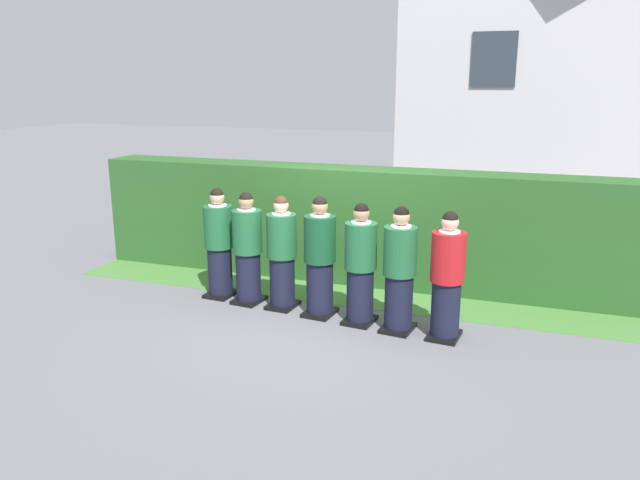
# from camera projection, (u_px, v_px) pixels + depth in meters

# --- Properties ---
(ground_plane) EXTENTS (60.00, 60.00, 0.00)m
(ground_plane) POSITION_uv_depth(u_px,v_px,m) (320.00, 314.00, 8.39)
(ground_plane) COLOR slate
(student_front_row_0) EXTENTS (0.42, 0.49, 1.61)m
(student_front_row_0) POSITION_uv_depth(u_px,v_px,m) (219.00, 246.00, 8.95)
(student_front_row_0) COLOR black
(student_front_row_0) RESTS_ON ground
(student_front_row_1) EXTENTS (0.42, 0.53, 1.60)m
(student_front_row_1) POSITION_uv_depth(u_px,v_px,m) (248.00, 251.00, 8.69)
(student_front_row_1) COLOR black
(student_front_row_1) RESTS_ON ground
(student_front_row_2) EXTENTS (0.41, 0.52, 1.59)m
(student_front_row_2) POSITION_uv_depth(u_px,v_px,m) (282.00, 255.00, 8.49)
(student_front_row_2) COLOR black
(student_front_row_2) RESTS_ON ground
(student_front_row_3) EXTENTS (0.43, 0.53, 1.64)m
(student_front_row_3) POSITION_uv_depth(u_px,v_px,m) (320.00, 259.00, 8.21)
(student_front_row_3) COLOR black
(student_front_row_3) RESTS_ON ground
(student_front_row_4) EXTENTS (0.42, 0.53, 1.60)m
(student_front_row_4) POSITION_uv_depth(u_px,v_px,m) (360.00, 267.00, 7.94)
(student_front_row_4) COLOR black
(student_front_row_4) RESTS_ON ground
(student_front_row_5) EXTENTS (0.42, 0.53, 1.61)m
(student_front_row_5) POSITION_uv_depth(u_px,v_px,m) (400.00, 273.00, 7.69)
(student_front_row_5) COLOR black
(student_front_row_5) RESTS_ON ground
(student_in_red_blazer) EXTENTS (0.42, 0.52, 1.60)m
(student_in_red_blazer) POSITION_uv_depth(u_px,v_px,m) (447.00, 279.00, 7.46)
(student_in_red_blazer) COLOR black
(student_in_red_blazer) RESTS_ON ground
(hedge) EXTENTS (8.58, 0.70, 1.79)m
(hedge) POSITION_uv_depth(u_px,v_px,m) (355.00, 225.00, 9.66)
(hedge) COLOR #285623
(hedge) RESTS_ON ground
(school_building_main) EXTENTS (7.82, 3.93, 7.87)m
(school_building_main) POSITION_uv_depth(u_px,v_px,m) (580.00, 36.00, 13.63)
(school_building_main) COLOR silver
(school_building_main) RESTS_ON ground
(lawn_strip) EXTENTS (8.58, 0.90, 0.01)m
(lawn_strip) POSITION_uv_depth(u_px,v_px,m) (339.00, 295.00, 9.16)
(lawn_strip) COLOR #477A38
(lawn_strip) RESTS_ON ground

